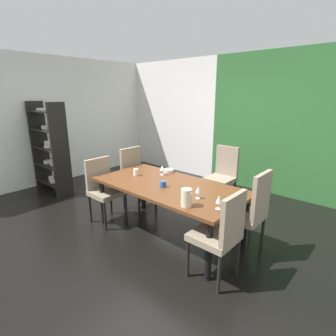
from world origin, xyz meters
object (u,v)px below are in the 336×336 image
(chair_left_far, at_px, (136,176))
(wine_glass_left, at_px, (219,200))
(cup_center, at_px, (136,172))
(pitcher_corner, at_px, (187,198))
(dining_table, at_px, (168,189))
(chair_right_far, at_px, (250,210))
(wine_glass_front, at_px, (198,190))
(serving_bowl_near_shelf, at_px, (169,171))
(cup_right, at_px, (163,184))
(chair_head_far, at_px, (223,173))
(chair_left_near, at_px, (104,187))
(chair_right_near, at_px, (221,232))
(display_shelf, at_px, (49,148))
(wine_glass_east, at_px, (162,168))

(chair_left_far, xyz_separation_m, wine_glass_left, (1.91, -0.54, 0.27))
(cup_center, xyz_separation_m, pitcher_corner, (1.22, -0.37, 0.05))
(dining_table, distance_m, chair_right_far, 1.07)
(chair_left_far, distance_m, wine_glass_front, 1.68)
(chair_right_far, xyz_separation_m, serving_bowl_near_shelf, (-1.37, 0.09, 0.19))
(cup_right, xyz_separation_m, cup_center, (-0.63, 0.09, 0.01))
(serving_bowl_near_shelf, relative_size, cup_right, 1.94)
(wine_glass_front, xyz_separation_m, wine_glass_left, (0.32, -0.09, -0.00))
(chair_head_far, relative_size, chair_left_near, 1.06)
(chair_right_far, height_order, chair_left_far, chair_right_far)
(wine_glass_front, height_order, serving_bowl_near_shelf, wine_glass_front)
(wine_glass_front, bearing_deg, cup_center, 174.66)
(chair_left_far, xyz_separation_m, wine_glass_front, (1.59, -0.45, 0.27))
(chair_left_far, relative_size, wine_glass_front, 6.80)
(chair_right_near, xyz_separation_m, display_shelf, (-3.89, 0.08, 0.32))
(cup_right, bearing_deg, chair_left_far, 157.02)
(chair_left_far, height_order, cup_right, chair_left_far)
(wine_glass_front, relative_size, pitcher_corner, 0.77)
(chair_right_far, relative_size, wine_glass_left, 6.94)
(wine_glass_front, xyz_separation_m, cup_right, (-0.56, 0.02, -0.07))
(dining_table, relative_size, cup_center, 20.73)
(chair_left_far, relative_size, cup_center, 10.38)
(dining_table, bearing_deg, cup_right, -81.04)
(pitcher_corner, bearing_deg, chair_right_near, 9.03)
(wine_glass_left, height_order, pitcher_corner, pitcher_corner)
(chair_left_far, relative_size, wine_glass_left, 6.80)
(dining_table, distance_m, wine_glass_front, 0.62)
(wine_glass_front, relative_size, wine_glass_left, 1.00)
(wine_glass_east, bearing_deg, serving_bowl_near_shelf, 93.95)
(dining_table, bearing_deg, chair_right_far, 17.67)
(chair_right_far, relative_size, wine_glass_front, 6.94)
(dining_table, height_order, chair_head_far, chair_head_far)
(display_shelf, xyz_separation_m, wine_glass_left, (3.78, 0.03, -0.03))
(wine_glass_east, bearing_deg, wine_glass_front, -23.02)
(chair_left_far, height_order, wine_glass_left, chair_left_far)
(display_shelf, distance_m, pitcher_corner, 3.49)
(cup_center, bearing_deg, serving_bowl_near_shelf, 59.24)
(chair_right_near, distance_m, serving_bowl_near_shelf, 1.57)
(dining_table, xyz_separation_m, display_shelf, (-2.88, -0.25, 0.21))
(chair_left_near, relative_size, wine_glass_front, 6.40)
(dining_table, relative_size, wine_glass_east, 14.28)
(dining_table, height_order, wine_glass_east, wine_glass_east)
(chair_head_far, xyz_separation_m, display_shelf, (-2.88, -1.68, 0.31))
(wine_glass_east, xyz_separation_m, wine_glass_left, (1.25, -0.48, 0.00))
(chair_head_far, distance_m, chair_left_near, 2.02)
(display_shelf, bearing_deg, cup_right, 2.59)
(wine_glass_east, distance_m, cup_right, 0.53)
(display_shelf, relative_size, wine_glass_east, 12.18)
(dining_table, height_order, wine_glass_left, wine_glass_left)
(display_shelf, xyz_separation_m, pitcher_corner, (3.49, -0.14, -0.04))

